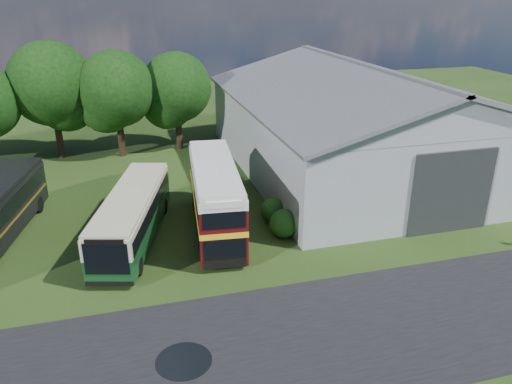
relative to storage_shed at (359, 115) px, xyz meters
name	(u,v)px	position (x,y,z in m)	size (l,w,h in m)	color
ground	(208,310)	(-15.00, -15.98, -4.17)	(120.00, 120.00, 0.00)	#213511
asphalt_road	(294,341)	(-12.00, -18.98, -4.17)	(60.00, 8.00, 0.02)	black
puddle	(184,361)	(-16.50, -18.98, -4.17)	(2.20, 2.20, 0.01)	black
storage_shed	(359,115)	(0.00, 0.00, 0.00)	(18.80, 24.80, 8.15)	gray
tree_mid	(51,84)	(-23.00, 8.82, 2.02)	(6.80, 6.80, 9.60)	black
tree_right_a	(116,89)	(-18.00, 7.82, 1.52)	(6.26, 6.26, 8.83)	black
tree_right_b	(176,87)	(-13.00, 8.62, 1.27)	(5.98, 5.98, 8.45)	black
shrub_front	(284,235)	(-9.40, -9.98, -4.17)	(1.70, 1.70, 1.70)	#194714
shrub_mid	(274,221)	(-9.40, -7.98, -4.17)	(1.60, 1.60, 1.60)	#194714
bus_green_single	(132,216)	(-17.80, -8.23, -2.63)	(5.16, 10.74, 2.89)	black
bus_maroon_double	(215,198)	(-13.07, -8.30, -2.08)	(3.47, 9.92, 4.18)	black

